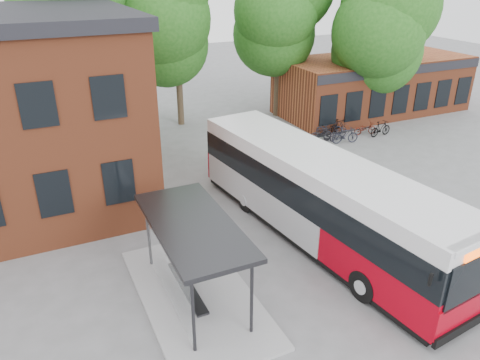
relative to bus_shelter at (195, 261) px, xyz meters
name	(u,v)px	position (x,y,z in m)	size (l,w,h in m)	color
ground	(296,250)	(4.50, 1.00, -1.45)	(100.00, 100.00, 0.00)	slate
shop_row	(373,85)	(19.50, 15.00, 0.55)	(14.00, 6.20, 4.00)	brown
bus_shelter	(195,261)	(0.00, 0.00, 0.00)	(3.60, 7.00, 2.90)	#29292D
bike_rail	(339,135)	(13.78, 11.00, -1.26)	(5.20, 0.10, 0.38)	#29292D
tree_0	(66,53)	(-1.50, 17.00, 4.05)	(7.92, 7.92, 11.00)	#1C4E14
tree_1	(177,48)	(5.50, 18.00, 3.75)	(7.92, 7.92, 10.40)	#1C4E14
tree_2	(279,38)	(12.50, 17.00, 4.05)	(7.92, 7.92, 11.00)	#1C4E14
tree_3	(373,55)	(17.50, 13.00, 3.19)	(7.04, 7.04, 9.28)	#1C4E14
city_bus	(318,199)	(5.78, 1.55, 0.28)	(2.90, 13.61, 3.46)	#A10010
bicycle_0	(320,135)	(12.17, 10.79, -0.98)	(0.63, 1.80, 0.95)	black
bicycle_1	(321,133)	(12.43, 11.09, -0.99)	(0.43, 1.53, 0.92)	black
bicycle_2	(338,132)	(13.55, 10.80, -0.96)	(0.64, 1.85, 0.97)	#222129
bicycle_3	(345,135)	(13.50, 10.02, -0.93)	(0.49, 1.73, 1.04)	#20212C
bicycle_4	(329,128)	(13.49, 11.73, -0.99)	(0.61, 1.75, 0.92)	black
bicycle_5	(340,125)	(14.49, 11.96, -0.99)	(0.43, 1.52, 0.92)	black
bicycle_6	(365,129)	(15.68, 10.81, -1.05)	(0.54, 1.54, 0.81)	#53160C
bicycle_7	(381,129)	(16.38, 10.14, -0.94)	(0.48, 1.68, 1.01)	black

